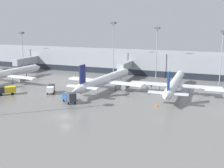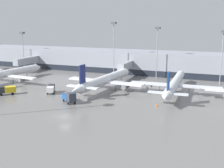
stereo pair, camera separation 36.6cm
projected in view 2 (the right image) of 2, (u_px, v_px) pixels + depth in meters
The scene contains 15 objects.
ground_plane at pixel (65, 116), 63.68m from camera, with size 320.00×320.00×0.00m, color slate.
terminal_building at pixel (140, 62), 118.86m from camera, with size 160.00×31.17×9.00m.
parked_jet_0 at pixel (105, 80), 89.58m from camera, with size 26.22×37.58×9.51m.
parked_jet_1 at pixel (5, 74), 99.40m from camera, with size 27.38×36.81×10.04m.
parked_jet_3 at pixel (175, 84), 83.44m from camera, with size 26.93×37.81×8.79m.
service_truck_0 at pixel (69, 97), 74.23m from camera, with size 5.44×4.86×2.97m.
service_truck_1 at pixel (51, 89), 84.28m from camera, with size 3.57×4.79×2.46m.
service_truck_2 at pixel (7, 90), 82.60m from camera, with size 5.09×5.15×2.54m.
traffic_cone_0 at pixel (156, 105), 70.87m from camera, with size 0.48×0.48×0.75m.
traffic_cone_1 at pixel (10, 87), 91.77m from camera, with size 0.48×0.48×0.69m.
traffic_cone_2 at pixel (19, 81), 100.73m from camera, with size 0.50×0.50×0.61m.
apron_light_mast_2 at pixel (114, 34), 108.36m from camera, with size 1.80×1.80×21.06m.
apron_light_mast_3 at pixel (223, 42), 92.81m from camera, with size 1.80×1.80×18.34m.
apron_light_mast_4 at pixel (157, 38), 103.62m from camera, with size 1.80×1.80×19.30m.
apron_light_mast_5 at pixel (23, 39), 126.78m from camera, with size 1.80×1.80×16.70m.
Camera 2 is at (32.30, -52.40, 20.89)m, focal length 45.00 mm.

